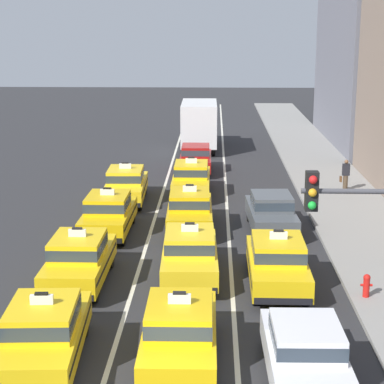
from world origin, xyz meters
TOP-DOWN VIEW (x-y plane):
  - lane_stripe_left_center at (-1.60, 20.00)m, footprint 0.14×80.00m
  - lane_stripe_center_right at (1.60, 20.00)m, footprint 0.14×80.00m
  - sidewalk_curb at (7.20, 15.00)m, footprint 4.00×90.00m
  - taxi_left_nearest at (-3.19, 2.62)m, footprint 2.07×4.65m
  - taxi_left_second at (-3.39, 8.08)m, footprint 1.84×4.57m
  - taxi_left_third at (-3.27, 13.61)m, footprint 1.85×4.57m
  - taxi_left_fourth at (-3.21, 18.75)m, footprint 1.95×4.61m
  - taxi_center_nearest at (0.17, 2.78)m, footprint 1.85×4.57m
  - taxi_center_second at (0.20, 8.76)m, footprint 1.93×4.61m
  - taxi_center_third at (-0.00, 14.28)m, footprint 1.91×4.60m
  - taxi_center_fourth at (-0.14, 20.17)m, footprint 1.82×4.56m
  - sedan_center_fifth at (-0.07, 25.64)m, footprint 1.79×4.31m
  - box_truck_center_sixth at (-0.03, 33.08)m, footprint 2.35×6.98m
  - sedan_right_nearest at (3.15, 1.81)m, footprint 1.82×4.33m
  - taxi_right_second at (3.05, 8.03)m, footprint 1.84×4.57m
  - sedan_right_third at (3.34, 14.23)m, footprint 1.95×4.37m
  - pedestrian_mid_block at (7.58, 20.84)m, footprint 0.47×0.24m
  - fire_hydrant at (5.68, 6.93)m, footprint 0.36×0.22m

SIDE VIEW (x-z plane):
  - lane_stripe_left_center at x=-1.60m, z-range 0.00..0.01m
  - lane_stripe_center_right at x=1.60m, z-range 0.00..0.01m
  - sidewalk_curb at x=7.20m, z-range 0.00..0.15m
  - fire_hydrant at x=5.68m, z-range 0.18..0.91m
  - sedan_center_fifth at x=-0.07m, z-range 0.06..1.64m
  - sedan_right_nearest at x=3.15m, z-range 0.06..1.64m
  - sedan_right_third at x=3.34m, z-range 0.06..1.64m
  - taxi_left_nearest at x=-3.19m, z-range -0.10..1.86m
  - taxi_left_second at x=-3.39m, z-range -0.10..1.86m
  - taxi_left_third at x=-3.27m, z-range -0.10..1.86m
  - taxi_left_fourth at x=-3.21m, z-range -0.10..1.86m
  - taxi_center_nearest at x=0.17m, z-range -0.10..1.86m
  - taxi_center_second at x=0.20m, z-range -0.10..1.86m
  - taxi_center_third at x=0.00m, z-range -0.10..1.86m
  - taxi_center_fourth at x=-0.14m, z-range -0.10..1.86m
  - taxi_right_second at x=3.05m, z-range -0.10..1.86m
  - pedestrian_mid_block at x=7.58m, z-range 0.15..1.72m
  - box_truck_center_sixth at x=-0.03m, z-range 0.14..3.41m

